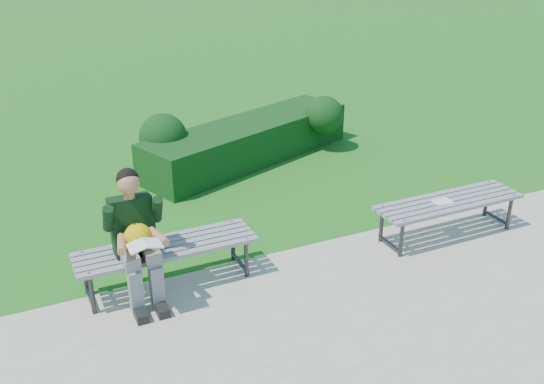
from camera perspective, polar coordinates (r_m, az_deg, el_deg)
ground at (r=6.84m, az=1.09°, el=-5.70°), size 80.00×80.00×0.00m
walkway at (r=5.59m, az=9.18°, el=-13.72°), size 30.00×3.50×0.02m
hedge at (r=9.30m, az=-2.52°, el=5.08°), size 3.68×2.13×0.91m
bench_left at (r=6.14m, az=-9.92°, el=-5.43°), size 1.80×0.50×0.46m
bench_right at (r=7.28m, az=16.28°, el=-1.13°), size 1.80×0.50×0.46m
seated_boy at (r=5.86m, az=-12.69°, el=-3.89°), size 0.56×0.76×1.31m
paper_sheet at (r=7.19m, az=15.73°, el=-0.86°), size 0.23×0.17×0.01m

